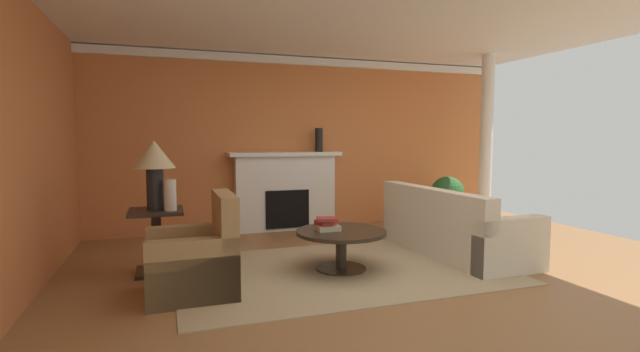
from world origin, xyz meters
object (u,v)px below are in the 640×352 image
(table_lamp, at_px, (154,161))
(potted_plant, at_px, (447,197))
(armchair_near_window, at_px, (196,262))
(vase_on_side_table, at_px, (170,195))
(sofa, at_px, (452,231))
(side_table, at_px, (157,237))
(vase_mantel_right, at_px, (319,140))
(fireplace, at_px, (285,193))
(coffee_table, at_px, (341,240))

(table_lamp, bearing_deg, potted_plant, 15.39)
(armchair_near_window, bearing_deg, vase_on_side_table, 106.39)
(sofa, height_order, side_table, sofa)
(sofa, relative_size, vase_on_side_table, 6.40)
(vase_mantel_right, bearing_deg, side_table, -144.19)
(sofa, distance_m, vase_on_side_table, 3.44)
(side_table, distance_m, vase_mantel_right, 3.22)
(fireplace, height_order, potted_plant, fireplace)
(coffee_table, bearing_deg, table_lamp, 164.12)
(fireplace, height_order, armchair_near_window, fireplace)
(fireplace, distance_m, vase_on_side_table, 2.65)
(sofa, xyz_separation_m, coffee_table, (-1.59, -0.21, 0.04))
(potted_plant, bearing_deg, sofa, -122.58)
(coffee_table, xyz_separation_m, table_lamp, (-1.94, 0.55, 0.89))
(sofa, distance_m, armchair_near_window, 3.21)
(sofa, relative_size, armchair_near_window, 2.25)
(armchair_near_window, height_order, potted_plant, armchair_near_window)
(armchair_near_window, bearing_deg, vase_mantel_right, 51.00)
(armchair_near_window, relative_size, vase_mantel_right, 2.49)
(armchair_near_window, bearing_deg, side_table, 113.41)
(fireplace, xyz_separation_m, table_lamp, (-1.92, -1.83, 0.64))
(vase_on_side_table, bearing_deg, sofa, -3.83)
(potted_plant, bearing_deg, fireplace, 167.62)
(armchair_near_window, xyz_separation_m, side_table, (-0.36, 0.83, 0.09))
(coffee_table, height_order, table_lamp, table_lamp)
(table_lamp, height_order, potted_plant, table_lamp)
(coffee_table, bearing_deg, armchair_near_window, -170.15)
(coffee_table, distance_m, table_lamp, 2.20)
(coffee_table, height_order, potted_plant, potted_plant)
(coffee_table, relative_size, vase_on_side_table, 3.00)
(fireplace, bearing_deg, armchair_near_window, -120.44)
(side_table, relative_size, table_lamp, 0.93)
(vase_on_side_table, distance_m, potted_plant, 4.63)
(sofa, xyz_separation_m, armchair_near_window, (-3.17, -0.48, 0.01))
(table_lamp, relative_size, vase_mantel_right, 1.96)
(coffee_table, relative_size, table_lamp, 1.33)
(vase_mantel_right, relative_size, potted_plant, 0.46)
(table_lamp, distance_m, vase_on_side_table, 0.41)
(fireplace, xyz_separation_m, potted_plant, (2.63, -0.58, -0.10))
(sofa, height_order, vase_mantel_right, vase_mantel_right)
(coffee_table, distance_m, side_table, 2.02)
(fireplace, distance_m, table_lamp, 2.73)
(fireplace, distance_m, vase_mantel_right, 1.01)
(sofa, bearing_deg, vase_on_side_table, 176.17)
(potted_plant, bearing_deg, side_table, -164.61)
(potted_plant, bearing_deg, armchair_near_window, -153.64)
(coffee_table, relative_size, side_table, 1.43)
(side_table, xyz_separation_m, potted_plant, (4.55, 1.25, 0.09))
(fireplace, xyz_separation_m, vase_on_side_table, (-1.77, -1.95, 0.28))
(fireplace, xyz_separation_m, coffee_table, (0.02, -2.38, -0.25))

